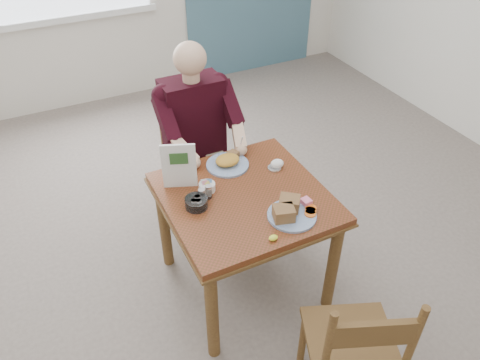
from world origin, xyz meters
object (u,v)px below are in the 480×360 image
chair_near (354,349)px  table (245,209)px  near_plate (290,211)px  diner (197,128)px  chair_far (195,161)px  far_plate (228,162)px

chair_near → table: bearing=95.6°
table → near_plate: (0.14, -0.27, 0.14)m
chair_near → diner: size_ratio=0.69×
chair_far → far_plate: 0.58m
table → diner: bearing=90.0°
chair_near → far_plate: chair_near is taller
table → chair_near: 0.97m
far_plate → diner: bearing=95.1°
table → chair_far: size_ratio=0.97×
chair_near → chair_far: bearing=93.1°
table → diner: 0.73m
near_plate → chair_far: bearing=97.4°
chair_far → near_plate: (0.14, -1.06, 0.30)m
diner → far_plate: (0.04, -0.40, -0.03)m
chair_far → diner: bearing=-90.0°
diner → near_plate: (0.14, -0.97, -0.03)m
chair_far → diner: size_ratio=0.69×
chair_near → far_plate: 1.29m
table → chair_far: 0.81m
chair_near → near_plate: size_ratio=2.69×
table → chair_far: (0.00, 0.80, -0.16)m
chair_far → chair_near: same height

